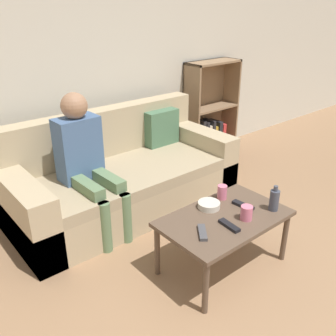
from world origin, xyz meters
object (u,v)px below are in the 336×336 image
(tv_remote_0, at_px, (229,225))
(bottle, at_px, (274,200))
(couch, at_px, (123,178))
(cup_far, at_px, (222,192))
(tv_remote_2, at_px, (202,232))
(coffee_table, at_px, (224,222))
(bookshelf, at_px, (208,120))
(person_adult, at_px, (84,155))
(cup_near, at_px, (246,213))
(snack_bowl, at_px, (209,205))
(tv_remote_1, at_px, (243,205))

(tv_remote_0, distance_m, bottle, 0.42)
(couch, xyz_separation_m, tv_remote_0, (-0.02, -1.31, 0.15))
(cup_far, xyz_separation_m, tv_remote_2, (-0.45, -0.24, -0.04))
(coffee_table, bearing_deg, couch, 92.75)
(bookshelf, relative_size, person_adult, 0.99)
(bookshelf, relative_size, tv_remote_0, 6.62)
(cup_near, bearing_deg, coffee_table, 127.14)
(person_adult, height_order, tv_remote_0, person_adult)
(snack_bowl, bearing_deg, couch, 93.29)
(couch, bearing_deg, snack_bowl, -86.71)
(tv_remote_0, bearing_deg, snack_bowl, 79.57)
(tv_remote_1, distance_m, snack_bowl, 0.25)
(bottle, bearing_deg, couch, 106.17)
(coffee_table, bearing_deg, tv_remote_1, 2.45)
(couch, relative_size, cup_near, 20.54)
(bottle, bearing_deg, tv_remote_2, 169.70)
(tv_remote_2, distance_m, snack_bowl, 0.34)
(cup_near, bearing_deg, cup_far, 73.58)
(tv_remote_0, height_order, tv_remote_2, same)
(tv_remote_0, xyz_separation_m, bottle, (0.41, -0.05, 0.07))
(couch, height_order, snack_bowl, couch)
(couch, relative_size, tv_remote_1, 12.04)
(person_adult, distance_m, cup_near, 1.36)
(person_adult, bearing_deg, cup_far, -56.78)
(cup_near, distance_m, tv_remote_2, 0.36)
(snack_bowl, bearing_deg, coffee_table, -90.85)
(couch, xyz_separation_m, tv_remote_2, (-0.21, -1.26, 0.15))
(coffee_table, height_order, bottle, bottle)
(coffee_table, xyz_separation_m, cup_far, (0.18, 0.19, 0.10))
(bookshelf, bearing_deg, tv_remote_1, -128.30)
(person_adult, xyz_separation_m, bottle, (0.81, -1.27, -0.16))
(tv_remote_1, distance_m, bottle, 0.23)
(cup_near, xyz_separation_m, tv_remote_0, (-0.16, 0.01, -0.04))
(cup_far, distance_m, tv_remote_1, 0.19)
(coffee_table, distance_m, cup_far, 0.28)
(cup_far, bearing_deg, coffee_table, -132.82)
(cup_near, bearing_deg, person_adult, 114.35)
(person_adult, relative_size, cup_far, 10.77)
(person_adult, relative_size, tv_remote_1, 6.68)
(cup_near, bearing_deg, tv_remote_2, 169.37)
(person_adult, height_order, snack_bowl, person_adult)
(tv_remote_2, bearing_deg, cup_far, 66.80)
(snack_bowl, bearing_deg, cup_far, 11.36)
(cup_near, relative_size, snack_bowl, 0.63)
(coffee_table, distance_m, tv_remote_2, 0.28)
(cup_far, distance_m, tv_remote_2, 0.51)
(coffee_table, relative_size, tv_remote_2, 5.58)
(bookshelf, bearing_deg, cup_near, -128.68)
(cup_far, bearing_deg, snack_bowl, -168.64)
(snack_bowl, xyz_separation_m, bottle, (0.34, -0.32, 0.06))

